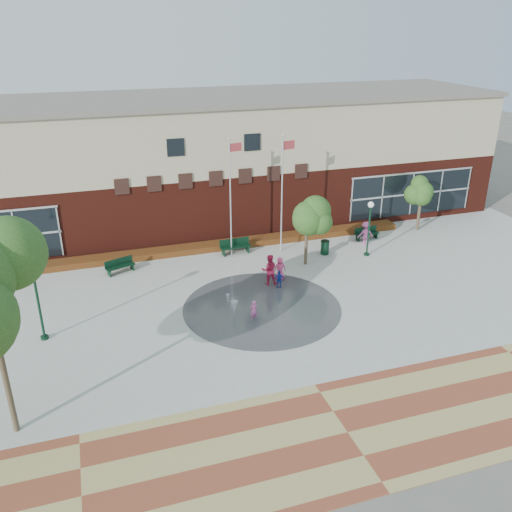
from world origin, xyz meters
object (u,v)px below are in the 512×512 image
object	(u,v)px
child_splash	(254,310)
flagpole_right	(283,188)
trash_can	(325,247)
bench_left	(120,269)
flagpole_left	(231,191)

from	to	relation	value
child_splash	flagpole_right	bearing A→B (deg)	-127.71
trash_can	child_splash	bearing A→B (deg)	-136.71
flagpole_right	bench_left	world-z (taller)	flagpole_right
flagpole_right	bench_left	distance (m)	11.20
flagpole_left	flagpole_right	world-z (taller)	flagpole_right
flagpole_left	child_splash	size ratio (longest dim) A/B	6.96
bench_left	trash_can	world-z (taller)	trash_can
flagpole_left	trash_can	bearing A→B (deg)	-29.34
flagpole_right	flagpole_left	bearing A→B (deg)	159.08
bench_left	flagpole_left	bearing A→B (deg)	-14.83
flagpole_right	child_splash	xyz separation A→B (m)	(-4.51, -8.00, -3.75)
flagpole_right	trash_can	distance (m)	4.77
flagpole_left	bench_left	distance (m)	8.24
flagpole_right	bench_left	bearing A→B (deg)	168.28
bench_left	child_splash	size ratio (longest dim) A/B	1.68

